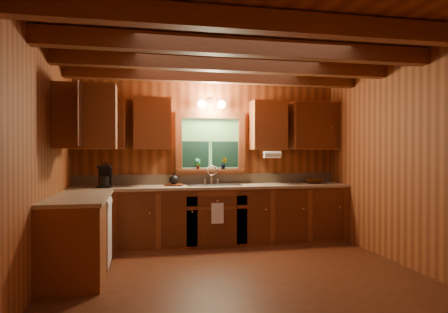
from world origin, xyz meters
TOP-DOWN VIEW (x-y plane):
  - room at (0.00, 0.00)m, footprint 4.20×4.20m
  - ceiling_beams at (0.00, 0.00)m, footprint 4.20×2.54m
  - base_cabinets at (-0.49, 1.28)m, footprint 4.20×2.22m
  - countertop at (-0.48, 1.29)m, footprint 4.20×2.24m
  - backsplash at (0.00, 1.89)m, footprint 4.20×0.02m
  - dishwasher_panel at (-1.47, 0.68)m, footprint 0.02×0.60m
  - upper_cabinets at (-0.56, 1.42)m, footprint 4.19×1.77m
  - window at (0.00, 1.87)m, footprint 1.12×0.08m
  - window_sill at (0.00, 1.82)m, footprint 1.06×0.14m
  - wall_sconce at (0.00, 1.75)m, footprint 0.45×0.21m
  - paper_towel_roll at (0.92, 1.53)m, footprint 0.27×0.11m
  - dish_towel at (0.00, 1.26)m, footprint 0.18×0.01m
  - sink at (0.00, 1.60)m, footprint 0.82×0.48m
  - coffee_maker at (-1.60, 1.56)m, footprint 0.18×0.23m
  - utensil_crock at (-1.60, 1.55)m, footprint 0.13×0.13m
  - cutting_board at (-0.60, 1.65)m, footprint 0.30×0.24m
  - teakettle at (-0.60, 1.65)m, footprint 0.13×0.13m
  - wicker_basket at (1.68, 1.66)m, footprint 0.44×0.44m
  - potted_plant_left at (-0.21, 1.81)m, footprint 0.11×0.09m
  - potted_plant_right at (0.20, 1.81)m, footprint 0.11×0.10m

SIDE VIEW (x-z plane):
  - base_cabinets at x=-0.49m, z-range 0.00..0.86m
  - dishwasher_panel at x=-1.47m, z-range 0.03..0.83m
  - dish_towel at x=0.00m, z-range 0.37..0.67m
  - sink at x=0.00m, z-range 0.64..1.07m
  - countertop at x=-0.48m, z-range 0.86..0.90m
  - cutting_board at x=-0.60m, z-range 0.90..0.92m
  - wicker_basket at x=1.68m, z-range 0.90..0.98m
  - backsplash at x=0.00m, z-range 0.90..1.06m
  - utensil_crock at x=-1.60m, z-range 0.81..1.17m
  - teakettle at x=-0.60m, z-range 0.91..1.08m
  - coffee_maker at x=-1.60m, z-range 0.90..1.22m
  - window_sill at x=0.00m, z-range 1.10..1.14m
  - potted_plant_right at x=0.20m, z-range 1.14..1.32m
  - potted_plant_left at x=-0.21m, z-range 1.14..1.32m
  - room at x=0.00m, z-range -0.80..3.40m
  - paper_towel_roll at x=0.92m, z-range 1.31..1.42m
  - window at x=0.00m, z-range 1.03..2.03m
  - upper_cabinets at x=-0.56m, z-range 1.45..2.23m
  - wall_sconce at x=0.00m, z-range 2.08..2.25m
  - ceiling_beams at x=0.00m, z-range 2.40..2.58m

